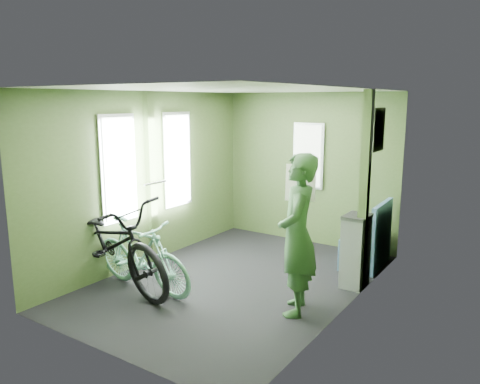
# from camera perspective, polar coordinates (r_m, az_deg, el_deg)

# --- Properties ---
(room) EXTENTS (4.00, 4.02, 2.31)m
(room) POSITION_cam_1_polar(r_m,az_deg,el_deg) (5.52, -0.67, 3.36)
(room) COLOR black
(room) RESTS_ON ground
(bicycle_black) EXTENTS (2.25, 1.30, 1.21)m
(bicycle_black) POSITION_cam_1_polar(r_m,az_deg,el_deg) (5.86, -15.06, -11.13)
(bicycle_black) COLOR black
(bicycle_black) RESTS_ON ground
(bicycle_mint) EXTENTS (1.52, 0.65, 0.95)m
(bicycle_mint) POSITION_cam_1_polar(r_m,az_deg,el_deg) (5.66, -11.83, -11.78)
(bicycle_mint) COLOR #89DBC0
(bicycle_mint) RESTS_ON ground
(passenger) EXTENTS (0.60, 0.75, 1.67)m
(passenger) POSITION_cam_1_polar(r_m,az_deg,el_deg) (4.81, 7.00, -5.16)
(passenger) COLOR #2D522C
(passenger) RESTS_ON ground
(waste_box) EXTENTS (0.26, 0.36, 0.87)m
(waste_box) POSITION_cam_1_polar(r_m,az_deg,el_deg) (5.72, 13.91, -6.97)
(waste_box) COLOR gray
(waste_box) RESTS_ON ground
(bench_seat) EXTENTS (0.50, 0.85, 0.88)m
(bench_seat) POSITION_cam_1_polar(r_m,az_deg,el_deg) (6.52, 15.22, -6.43)
(bench_seat) COLOR #314B68
(bench_seat) RESTS_ON ground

